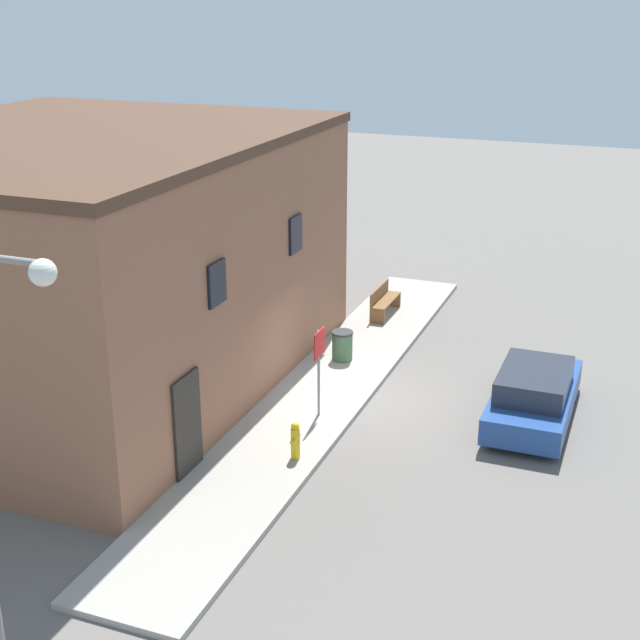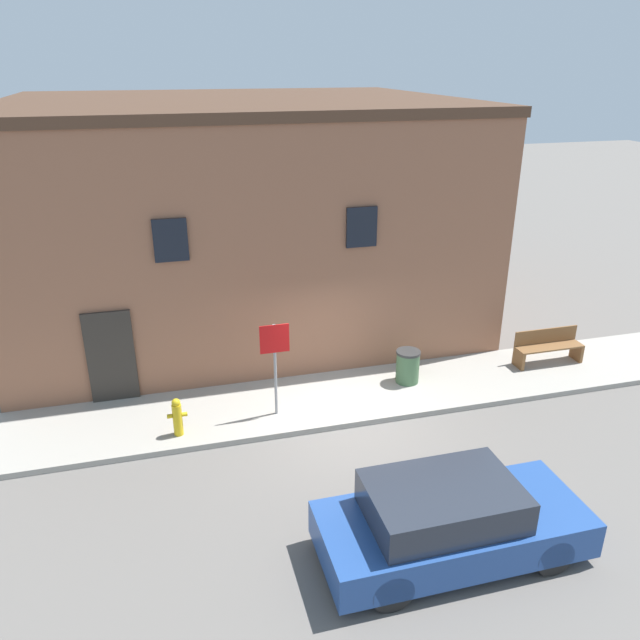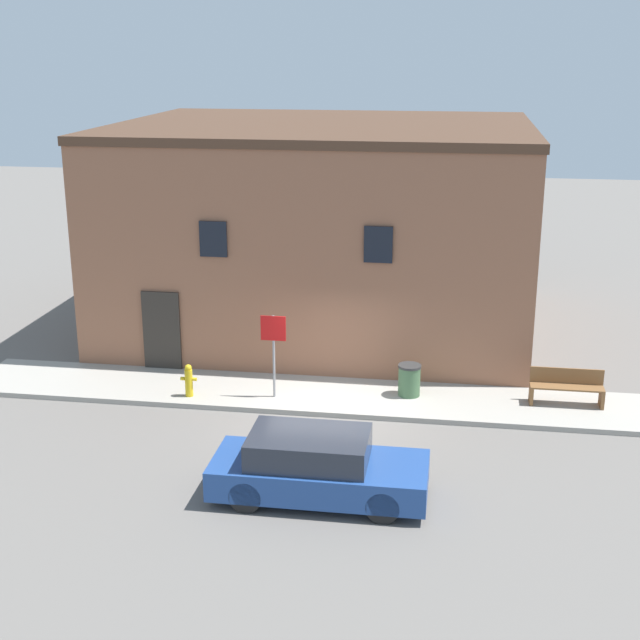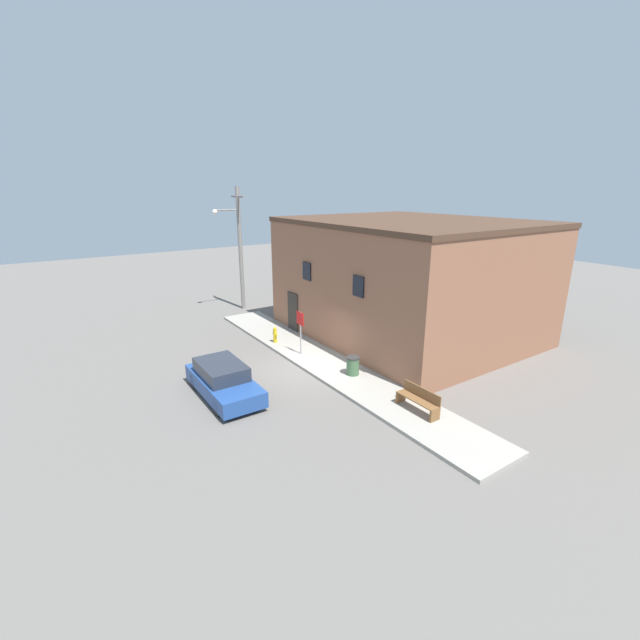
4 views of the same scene
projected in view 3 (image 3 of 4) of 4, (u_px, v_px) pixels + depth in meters
The scene contains 8 objects.
ground_plane at pixel (327, 418), 20.64m from camera, with size 80.00×80.00×0.00m, color #66605B.
sidewalk at pixel (334, 396), 21.71m from camera, with size 18.26×2.32×0.13m.
brick_building at pixel (325, 226), 26.73m from camera, with size 11.89×9.98×6.10m.
fire_hydrant at pixel (189, 380), 21.45m from camera, with size 0.40×0.19×0.81m.
stop_sign at pixel (274, 341), 21.11m from camera, with size 0.61×0.06×2.04m.
bench at pixel (567, 387), 20.98m from camera, with size 1.70×0.44×0.85m.
trash_bin at pixel (409, 380), 21.51m from camera, with size 0.56×0.56×0.78m.
parked_car at pixel (317, 467), 16.86m from camera, with size 4.09×1.69×1.29m.
Camera 3 is at (2.76, -18.82, 8.31)m, focal length 50.00 mm.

